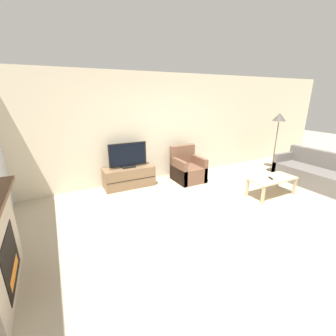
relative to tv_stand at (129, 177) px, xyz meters
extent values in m
plane|color=tan|center=(1.15, -2.36, -0.25)|extent=(24.00, 24.00, 0.00)
cube|color=beige|center=(1.15, 0.31, 1.10)|extent=(12.00, 0.06, 2.70)
cube|color=black|center=(-2.13, -2.40, 0.17)|extent=(0.01, 0.78, 0.61)
cube|color=orange|center=(-2.13, -2.40, 0.00)|extent=(0.01, 0.54, 0.12)
cube|color=brown|center=(0.00, 0.00, 0.00)|extent=(1.22, 0.47, 0.50)
cube|color=black|center=(0.00, -0.24, 0.00)|extent=(1.19, 0.01, 0.01)
cube|color=black|center=(0.00, 0.00, 0.27)|extent=(0.32, 0.18, 0.04)
cube|color=black|center=(0.00, 0.00, 0.57)|extent=(0.92, 0.03, 0.56)
cube|color=black|center=(0.00, -0.02, 0.57)|extent=(0.84, 0.01, 0.51)
cube|color=brown|center=(1.50, -0.33, -0.05)|extent=(0.70, 0.76, 0.40)
cube|color=brown|center=(1.50, -0.02, 0.40)|extent=(0.70, 0.14, 0.49)
cube|color=brown|center=(1.20, -0.33, 0.06)|extent=(0.10, 0.76, 0.62)
cube|color=brown|center=(1.80, -0.33, 0.06)|extent=(0.10, 0.76, 0.62)
cube|color=#CCB289|center=(2.66, -1.96, 0.16)|extent=(1.09, 0.51, 0.03)
cube|color=#CCB289|center=(2.16, -2.18, -0.05)|extent=(0.05, 0.05, 0.39)
cube|color=#CCB289|center=(3.17, -2.18, -0.05)|extent=(0.05, 0.05, 0.39)
cube|color=#CCB289|center=(2.16, -1.74, -0.05)|extent=(0.05, 0.05, 0.39)
cube|color=#CCB289|center=(3.17, -1.74, -0.05)|extent=(0.05, 0.05, 0.39)
cube|color=black|center=(2.59, -1.97, 0.18)|extent=(0.09, 0.15, 0.02)
cube|color=#66605B|center=(4.13, -2.23, -0.04)|extent=(0.81, 2.22, 0.42)
cube|color=#66605B|center=(4.46, -2.23, 0.38)|extent=(0.16, 2.22, 0.41)
cube|color=#66605B|center=(4.13, -1.17, 0.08)|extent=(0.81, 0.11, 0.65)
cylinder|color=black|center=(4.21, -0.76, -0.24)|extent=(0.30, 0.30, 0.01)
cylinder|color=brown|center=(4.21, -0.76, 0.49)|extent=(0.03, 0.03, 1.45)
cone|color=#4C4742|center=(4.21, -0.76, 1.33)|extent=(0.36, 0.36, 0.22)
camera|label=1|loc=(-1.52, -5.03, 1.91)|focal=24.00mm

